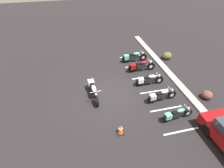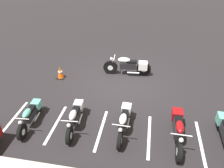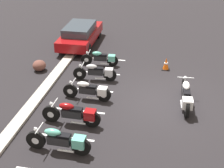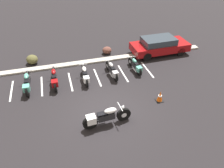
{
  "view_description": "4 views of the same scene",
  "coord_description": "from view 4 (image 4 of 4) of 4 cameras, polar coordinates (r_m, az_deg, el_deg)",
  "views": [
    {
      "loc": [
        8.72,
        -1.72,
        7.79
      ],
      "look_at": [
        -0.08,
        0.39,
        0.86
      ],
      "focal_mm": 28.0,
      "sensor_mm": 36.0,
      "label": 1
    },
    {
      "loc": [
        -1.08,
        8.97,
        5.72
      ],
      "look_at": [
        0.22,
        1.63,
        0.93
      ],
      "focal_mm": 35.0,
      "sensor_mm": 36.0,
      "label": 2
    },
    {
      "loc": [
        -11.51,
        -0.0,
        7.0
      ],
      "look_at": [
        -0.16,
        2.23,
        0.68
      ],
      "focal_mm": 50.0,
      "sensor_mm": 36.0,
      "label": 3
    },
    {
      "loc": [
        -1.98,
        -8.22,
        7.82
      ],
      "look_at": [
        0.84,
        1.69,
        0.49
      ],
      "focal_mm": 35.0,
      "sensor_mm": 36.0,
      "label": 4
    }
  ],
  "objects": [
    {
      "name": "stall_line_2",
      "position": [
        13.95,
        -10.81,
        0.65
      ],
      "size": [
        0.1,
        2.1,
        0.0
      ],
      "primitive_type": "cube",
      "color": "white",
      "rests_on": "ground"
    },
    {
      "name": "stall_line_3",
      "position": [
        14.13,
        -3.83,
        1.76
      ],
      "size": [
        0.1,
        2.1,
        0.0
      ],
      "primitive_type": "cube",
      "color": "white",
      "rests_on": "ground"
    },
    {
      "name": "stall_line_0",
      "position": [
        14.24,
        -24.78,
        -1.59
      ],
      "size": [
        0.1,
        2.1,
        0.0
      ],
      "primitive_type": "cube",
      "color": "white",
      "rests_on": "ground"
    },
    {
      "name": "stall_line_1",
      "position": [
        13.99,
        -17.87,
        -0.49
      ],
      "size": [
        0.1,
        2.1,
        0.0
      ],
      "primitive_type": "cube",
      "color": "white",
      "rests_on": "ground"
    },
    {
      "name": "parked_bike_3",
      "position": [
        14.03,
        0.04,
        3.67
      ],
      "size": [
        0.58,
        2.08,
        0.82
      ],
      "rotation": [
        0.0,
        0.0,
        1.65
      ],
      "color": "black",
      "rests_on": "ground"
    },
    {
      "name": "stall_line_4",
      "position": [
        14.52,
        2.89,
        2.81
      ],
      "size": [
        0.1,
        2.1,
        0.0
      ],
      "primitive_type": "cube",
      "color": "white",
      "rests_on": "ground"
    },
    {
      "name": "parked_bike_1",
      "position": [
        13.62,
        -14.82,
        1.49
      ],
      "size": [
        0.64,
        2.27,
        0.89
      ],
      "rotation": [
        0.0,
        0.0,
        1.55
      ],
      "color": "black",
      "rests_on": "ground"
    },
    {
      "name": "parked_bike_0",
      "position": [
        13.72,
        -21.29,
        0.31
      ],
      "size": [
        0.63,
        2.25,
        0.88
      ],
      "rotation": [
        0.0,
        0.0,
        1.55
      ],
      "color": "black",
      "rests_on": "ground"
    },
    {
      "name": "landscape_rock_0",
      "position": [
        16.46,
        -20.14,
        6.03
      ],
      "size": [
        1.01,
        1.04,
        0.64
      ],
      "primitive_type": "ellipsoid",
      "rotation": [
        0.0,
        0.0,
        1.91
      ],
      "color": "brown",
      "rests_on": "ground"
    },
    {
      "name": "car_red",
      "position": [
        17.05,
        12.27,
        9.86
      ],
      "size": [
        4.32,
        1.86,
        1.29
      ],
      "rotation": [
        0.0,
        0.0,
        0.01
      ],
      "color": "black",
      "rests_on": "ground"
    },
    {
      "name": "traffic_cone",
      "position": [
        12.31,
        12.41,
        -3.21
      ],
      "size": [
        0.4,
        0.4,
        0.64
      ],
      "color": "black",
      "rests_on": "ground"
    },
    {
      "name": "landscape_rock_1",
      "position": [
        16.84,
        -1.33,
        8.8
      ],
      "size": [
        0.75,
        0.72,
        0.54
      ],
      "primitive_type": "ellipsoid",
      "rotation": [
        0.0,
        0.0,
        0.09
      ],
      "color": "brown",
      "rests_on": "ground"
    },
    {
      "name": "ground",
      "position": [
        11.52,
        -1.75,
        -7.36
      ],
      "size": [
        60.0,
        60.0,
        0.0
      ],
      "primitive_type": "plane",
      "color": "black"
    },
    {
      "name": "parked_bike_2",
      "position": [
        13.64,
        -7.06,
        2.38
      ],
      "size": [
        0.59,
        2.11,
        0.83
      ],
      "rotation": [
        0.0,
        0.0,
        1.54
      ],
      "color": "black",
      "rests_on": "ground"
    },
    {
      "name": "concrete_curb",
      "position": [
        15.77,
        -6.66,
        5.71
      ],
      "size": [
        18.0,
        0.5,
        0.12
      ],
      "primitive_type": "cube",
      "color": "#A8A399",
      "rests_on": "ground"
    },
    {
      "name": "stall_line_5",
      "position": [
        15.1,
        9.19,
        3.75
      ],
      "size": [
        0.1,
        2.1,
        0.0
      ],
      "primitive_type": "cube",
      "color": "white",
      "rests_on": "ground"
    },
    {
      "name": "motorcycle_white_featured",
      "position": [
        10.52,
        -1.91,
        -8.59
      ],
      "size": [
        2.43,
        0.68,
        0.96
      ],
      "rotation": [
        0.0,
        0.0,
        0.06
      ],
      "color": "black",
      "rests_on": "ground"
    },
    {
      "name": "parked_bike_4",
      "position": [
        14.64,
        6.16,
        4.82
      ],
      "size": [
        0.55,
        1.96,
        0.77
      ],
      "rotation": [
        0.0,
        0.0,
        1.65
      ],
      "color": "black",
      "rests_on": "ground"
    }
  ]
}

